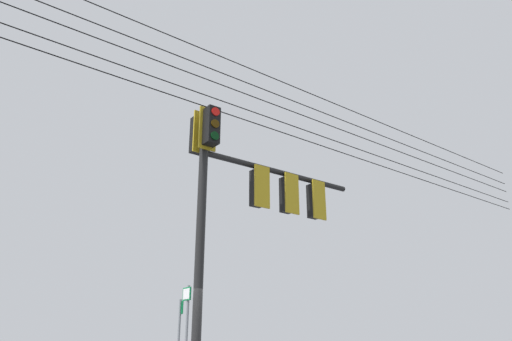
% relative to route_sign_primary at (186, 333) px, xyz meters
% --- Properties ---
extents(signal_mast_assembly, '(3.60, 3.75, 6.60)m').
position_rel_route_sign_primary_xyz_m(signal_mast_assembly, '(-1.60, 1.05, 3.08)').
color(signal_mast_assembly, black).
rests_on(signal_mast_assembly, ground).
extents(route_sign_primary, '(0.29, 0.27, 2.80)m').
position_rel_route_sign_primary_xyz_m(route_sign_primary, '(0.00, 0.00, 0.00)').
color(route_sign_primary, slate).
rests_on(route_sign_primary, ground).
extents(route_sign_secondary, '(0.18, 0.30, 2.59)m').
position_rel_route_sign_primary_xyz_m(route_sign_secondary, '(0.60, -1.27, -0.13)').
color(route_sign_secondary, slate).
rests_on(route_sign_secondary, ground).
extents(overhead_wire_span, '(17.83, 18.93, 1.82)m').
position_rel_route_sign_primary_xyz_m(overhead_wire_span, '(-1.63, 1.00, 5.74)').
color(overhead_wire_span, black).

